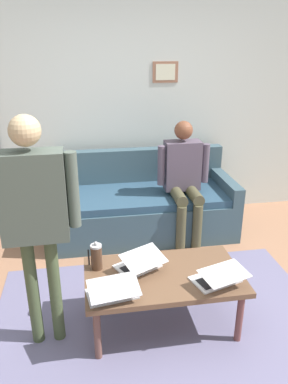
% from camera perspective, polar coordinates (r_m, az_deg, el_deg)
% --- Properties ---
extents(ground_plane, '(7.68, 7.68, 0.00)m').
position_cam_1_polar(ground_plane, '(3.02, 2.49, -20.46)').
color(ground_plane, '#9D6D50').
extents(area_rug, '(2.59, 2.03, 0.01)m').
position_cam_1_polar(area_rug, '(3.01, 3.22, -20.45)').
color(area_rug, slate).
rests_on(area_rug, ground_plane).
extents(back_wall, '(7.04, 0.11, 2.70)m').
position_cam_1_polar(back_wall, '(4.45, -3.09, 13.14)').
color(back_wall, silver).
rests_on(back_wall, ground_plane).
extents(couch, '(1.99, 0.87, 0.88)m').
position_cam_1_polar(couch, '(4.23, -0.25, -2.11)').
color(couch, '#39515C').
rests_on(couch, ground_plane).
extents(coffee_table, '(1.14, 0.65, 0.45)m').
position_cam_1_polar(coffee_table, '(2.84, 2.96, -13.13)').
color(coffee_table, brown).
rests_on(coffee_table, ground_plane).
extents(laptop_left, '(0.41, 0.40, 0.15)m').
position_cam_1_polar(laptop_left, '(2.84, -0.67, -10.79)').
color(laptop_left, silver).
rests_on(laptop_left, coffee_table).
extents(laptop_center, '(0.40, 0.38, 0.13)m').
position_cam_1_polar(laptop_center, '(2.75, 11.21, -12.59)').
color(laptop_center, silver).
rests_on(laptop_center, coffee_table).
extents(laptop_right, '(0.37, 0.30, 0.14)m').
position_cam_1_polar(laptop_right, '(2.58, -4.78, -14.85)').
color(laptop_right, silver).
rests_on(laptop_right, coffee_table).
extents(french_press, '(0.10, 0.08, 0.23)m').
position_cam_1_polar(french_press, '(2.84, -7.24, -9.70)').
color(french_press, '#4C3323').
rests_on(french_press, coffee_table).
extents(person_standing, '(0.58, 0.19, 1.64)m').
position_cam_1_polar(person_standing, '(2.47, -16.35, -2.34)').
color(person_standing, '#424F33').
rests_on(person_standing, ground_plane).
extents(person_seated, '(0.55, 0.51, 1.28)m').
position_cam_1_polar(person_seated, '(3.95, 6.07, 2.56)').
color(person_seated, '#4A472F').
rests_on(person_seated, ground_plane).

